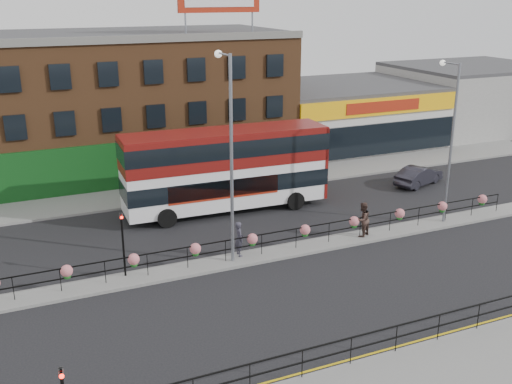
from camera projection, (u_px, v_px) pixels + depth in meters
name	position (u px, v px, depth m)	size (l,w,h in m)	color
ground	(279.00, 254.00, 31.49)	(120.00, 120.00, 0.00)	black
south_pavement	(428.00, 381.00, 21.05)	(60.00, 4.00, 0.15)	gray
north_pavement	(204.00, 187.00, 41.87)	(60.00, 4.00, 0.15)	gray
median	(279.00, 252.00, 31.46)	(60.00, 1.60, 0.15)	gray
yellow_line_inner	(389.00, 349.00, 23.07)	(60.00, 0.10, 0.01)	gold
yellow_line_outer	(391.00, 351.00, 22.91)	(60.00, 0.10, 0.01)	gold
brick_building	(119.00, 102.00, 45.64)	(25.00, 12.21, 10.30)	brown
supermarket	(342.00, 113.00, 54.03)	(15.00, 12.25, 5.30)	silver
warehouse_east	(469.00, 97.00, 59.60)	(14.50, 12.00, 6.30)	#969692
median_railing	(279.00, 235.00, 31.16)	(30.04, 0.56, 1.23)	black
south_railing	(351.00, 344.00, 21.65)	(20.04, 0.05, 1.12)	black
double_decker_bus	(226.00, 162.00, 36.72)	(12.81, 3.58, 5.15)	white
car	(419.00, 176.00, 42.49)	(4.43, 2.76, 1.38)	#292831
pedestrian_a	(239.00, 239.00, 30.64)	(0.48, 0.70, 1.85)	#33313E
pedestrian_b	(363.00, 219.00, 33.07)	(1.18, 1.08, 1.96)	#402D27
lamp_column_west	(229.00, 142.00, 28.61)	(0.37, 1.81, 10.31)	gray
lamp_column_east	(450.00, 130.00, 33.99)	(0.33, 1.63, 9.28)	gray
traffic_light_median	(122.00, 231.00, 27.99)	(0.15, 0.28, 3.65)	black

